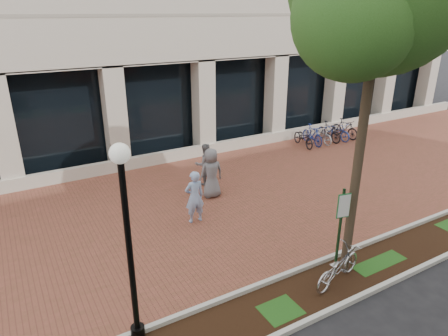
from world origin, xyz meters
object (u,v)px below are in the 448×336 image
pedestrian_mid (205,164)px  parking_sign (341,222)px  pedestrian_left (194,197)px  pedestrian_right (211,173)px  bike_rack_cluster (325,133)px  locked_bicycle (338,267)px  lamppost (128,238)px  bollard (357,136)px

pedestrian_mid → parking_sign: bearing=100.3°
pedestrian_left → pedestrian_right: (1.31, 1.34, 0.05)m
parking_sign → pedestrian_left: 4.63m
pedestrian_right → parking_sign: bearing=97.4°
pedestrian_right → bike_rack_cluster: (7.91, 2.74, -0.42)m
parking_sign → pedestrian_mid: (-0.17, 6.65, -0.71)m
locked_bicycle → pedestrian_left: bearing=6.8°
locked_bicycle → bike_rack_cluster: bike_rack_cluster is taller
pedestrian_left → pedestrian_mid: bearing=-121.4°
lamppost → bollard: 14.91m
lamppost → pedestrian_mid: 7.95m
pedestrian_mid → bike_rack_cluster: (7.58, 1.65, -0.34)m
parking_sign → locked_bicycle: (-0.16, -0.21, -1.06)m
parking_sign → bike_rack_cluster: 11.18m
pedestrian_right → bollard: bearing=-168.3°
lamppost → bike_rack_cluster: bearing=32.4°
pedestrian_left → bike_rack_cluster: pedestrian_left is taller
pedestrian_left → bollard: pedestrian_left is taller
bike_rack_cluster → pedestrian_mid: bearing=-163.8°
bollard → pedestrian_left: bearing=-164.5°
locked_bicycle → pedestrian_mid: pedestrian_mid is taller
pedestrian_left → pedestrian_right: bearing=-131.8°
locked_bicycle → lamppost: bearing=68.3°
lamppost → pedestrian_right: 6.90m
parking_sign → bollard: 10.96m
pedestrian_left → lamppost: bearing=52.6°
lamppost → bollard: lamppost is taller
pedestrian_left → bike_rack_cluster: bearing=-153.7°
locked_bicycle → bike_rack_cluster: (7.57, 8.52, 0.02)m
parking_sign → locked_bicycle: bearing=-113.7°
bollard → lamppost: bearing=-153.7°
pedestrian_left → bollard: size_ratio=1.69×
bollard → parking_sign: bearing=-139.9°
locked_bicycle → bollard: bearing=-63.2°
pedestrian_right → bollard: pedestrian_right is taller
locked_bicycle → pedestrian_left: (-1.64, 4.43, 0.39)m
parking_sign → pedestrian_mid: parking_sign is taller
locked_bicycle → bike_rack_cluster: size_ratio=0.49×
locked_bicycle → bike_rack_cluster: 11.39m
pedestrian_right → pedestrian_left: bearing=48.1°
lamppost → pedestrian_mid: lamppost is taller
lamppost → pedestrian_left: (3.12, 3.75, -1.50)m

